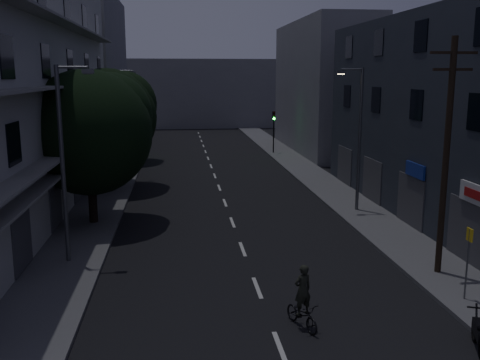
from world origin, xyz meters
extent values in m
plane|color=black|center=(0.00, 25.00, 0.00)|extent=(160.00, 160.00, 0.00)
cube|color=#565659|center=(-7.50, 25.00, 0.07)|extent=(3.00, 90.00, 0.15)
cube|color=#565659|center=(7.50, 25.00, 0.07)|extent=(3.00, 90.00, 0.15)
cube|color=beige|center=(0.00, 2.00, 0.01)|extent=(0.15, 2.00, 0.01)
cube|color=beige|center=(0.00, 6.50, 0.01)|extent=(0.15, 2.00, 0.01)
cube|color=beige|center=(0.00, 11.00, 0.01)|extent=(0.15, 2.00, 0.01)
cube|color=beige|center=(0.00, 15.50, 0.01)|extent=(0.15, 2.00, 0.01)
cube|color=beige|center=(0.00, 20.00, 0.01)|extent=(0.15, 2.00, 0.01)
cube|color=beige|center=(0.00, 24.50, 0.01)|extent=(0.15, 2.00, 0.01)
cube|color=beige|center=(0.00, 29.00, 0.01)|extent=(0.15, 2.00, 0.01)
cube|color=beige|center=(0.00, 33.50, 0.01)|extent=(0.15, 2.00, 0.01)
cube|color=beige|center=(0.00, 38.00, 0.01)|extent=(0.15, 2.00, 0.01)
cube|color=beige|center=(0.00, 42.50, 0.01)|extent=(0.15, 2.00, 0.01)
cube|color=beige|center=(0.00, 47.00, 0.01)|extent=(0.15, 2.00, 0.01)
cube|color=beige|center=(0.00, 51.50, 0.01)|extent=(0.15, 2.00, 0.01)
cube|color=beige|center=(0.00, 56.00, 0.01)|extent=(0.15, 2.00, 0.01)
cube|color=beige|center=(0.00, 60.50, 0.01)|extent=(0.15, 2.00, 0.01)
cube|color=#B1B1AC|center=(-12.00, 18.00, 7.00)|extent=(6.00, 36.00, 14.00)
cube|color=black|center=(-8.98, 9.00, 2.00)|extent=(0.06, 1.60, 1.60)
cube|color=black|center=(-8.98, 15.00, 2.00)|extent=(0.06, 1.60, 1.60)
cube|color=black|center=(-8.98, 21.00, 2.00)|extent=(0.06, 1.60, 1.60)
cube|color=black|center=(-8.98, 27.00, 2.00)|extent=(0.06, 1.60, 1.60)
cube|color=black|center=(-8.98, 33.00, 2.00)|extent=(0.06, 1.60, 1.60)
cube|color=black|center=(-8.98, 9.00, 5.20)|extent=(0.06, 1.60, 1.60)
cube|color=black|center=(-8.98, 15.00, 5.20)|extent=(0.06, 1.60, 1.60)
cube|color=black|center=(-8.98, 21.00, 5.20)|extent=(0.06, 1.60, 1.60)
cube|color=black|center=(-8.98, 27.00, 5.20)|extent=(0.06, 1.60, 1.60)
cube|color=black|center=(-8.98, 33.00, 5.20)|extent=(0.06, 1.60, 1.60)
cube|color=black|center=(-8.98, 9.00, 8.40)|extent=(0.06, 1.60, 1.60)
cube|color=black|center=(-8.98, 15.00, 8.40)|extent=(0.06, 1.60, 1.60)
cube|color=black|center=(-8.98, 21.00, 8.40)|extent=(0.06, 1.60, 1.60)
cube|color=black|center=(-8.98, 27.00, 8.40)|extent=(0.06, 1.60, 1.60)
cube|color=black|center=(-8.98, 33.00, 8.40)|extent=(0.06, 1.60, 1.60)
cube|color=black|center=(-8.98, 21.00, 11.60)|extent=(0.06, 1.60, 1.60)
cube|color=black|center=(-8.98, 27.00, 11.60)|extent=(0.06, 1.60, 1.60)
cube|color=black|center=(-8.98, 33.00, 11.60)|extent=(0.06, 1.60, 1.60)
cube|color=gray|center=(-8.50, 18.00, 4.00)|extent=(1.00, 32.40, 0.12)
cube|color=gray|center=(-8.50, 18.00, 7.20)|extent=(1.00, 32.40, 0.12)
cube|color=gray|center=(-8.50, 18.00, 10.40)|extent=(1.00, 32.40, 0.12)
cube|color=gray|center=(-8.60, 18.00, 3.10)|extent=(0.80, 32.40, 0.12)
cube|color=#424247|center=(-8.97, 9.00, 1.40)|extent=(0.06, 2.40, 2.40)
cube|color=#424247|center=(-8.97, 15.00, 1.40)|extent=(0.06, 2.40, 2.40)
cube|color=#424247|center=(-8.97, 21.00, 1.40)|extent=(0.06, 2.40, 2.40)
cube|color=#424247|center=(-8.97, 27.00, 1.40)|extent=(0.06, 2.40, 2.40)
cube|color=#424247|center=(-8.97, 33.00, 1.40)|extent=(0.06, 2.40, 2.40)
cube|color=#282D37|center=(12.00, 14.00, 5.50)|extent=(6.00, 28.00, 11.00)
cube|color=black|center=(8.98, 8.00, 6.30)|extent=(0.06, 1.40, 1.50)
cube|color=black|center=(8.98, 13.50, 6.30)|extent=(0.06, 1.40, 1.50)
cube|color=black|center=(8.98, 19.00, 6.30)|extent=(0.06, 1.40, 1.50)
cube|color=black|center=(8.98, 24.50, 6.30)|extent=(0.06, 1.40, 1.50)
cube|color=black|center=(8.98, 13.50, 9.60)|extent=(0.06, 1.40, 1.50)
cube|color=black|center=(8.98, 19.00, 9.60)|extent=(0.06, 1.40, 1.50)
cube|color=black|center=(8.98, 24.50, 9.60)|extent=(0.06, 1.40, 1.50)
cube|color=#424247|center=(8.97, 8.00, 1.40)|extent=(0.06, 3.00, 2.60)
cube|color=#424247|center=(8.97, 13.50, 1.40)|extent=(0.06, 3.00, 2.60)
cube|color=#424247|center=(8.97, 19.00, 1.40)|extent=(0.06, 3.00, 2.60)
cube|color=#424247|center=(8.97, 24.50, 1.40)|extent=(0.06, 3.00, 2.60)
cube|color=silver|center=(8.90, 7.50, 3.10)|extent=(0.12, 2.20, 0.80)
cube|color=#B21414|center=(8.82, 7.50, 3.10)|extent=(0.02, 1.40, 0.36)
cube|color=navy|center=(8.90, 13.00, 3.10)|extent=(0.12, 2.00, 0.70)
cube|color=slate|center=(-12.00, 48.00, 8.00)|extent=(6.00, 20.00, 16.00)
cube|color=slate|center=(12.00, 42.00, 6.50)|extent=(6.00, 20.00, 13.00)
cube|color=slate|center=(0.00, 70.00, 5.00)|extent=(24.00, 8.00, 10.00)
cylinder|color=black|center=(-7.30, 15.96, 2.29)|extent=(0.44, 0.44, 4.29)
sphere|color=black|center=(-7.30, 15.96, 4.87)|extent=(6.43, 6.43, 6.43)
sphere|color=black|center=(-6.34, 16.76, 5.67)|extent=(4.50, 4.50, 4.50)
sphere|color=black|center=(-8.11, 15.32, 5.35)|extent=(4.18, 4.18, 4.18)
cylinder|color=black|center=(-7.47, 25.00, 2.33)|extent=(0.44, 0.44, 4.35)
sphere|color=black|center=(-7.47, 25.00, 4.94)|extent=(6.56, 6.56, 6.56)
sphere|color=black|center=(-6.48, 25.82, 5.76)|extent=(4.59, 4.59, 4.59)
sphere|color=black|center=(-8.28, 24.34, 5.43)|extent=(4.26, 4.26, 4.26)
cylinder|color=black|center=(-7.73, 36.70, 2.12)|extent=(0.44, 0.44, 3.93)
sphere|color=black|center=(-7.73, 36.70, 4.48)|extent=(5.87, 5.87, 5.87)
sphere|color=black|center=(-6.85, 37.43, 5.21)|extent=(4.11, 4.11, 4.11)
sphere|color=black|center=(-8.46, 36.11, 4.92)|extent=(3.82, 3.82, 3.82)
cylinder|color=black|center=(6.63, 40.04, 1.75)|extent=(0.12, 0.12, 3.20)
cube|color=black|center=(6.63, 40.04, 3.80)|extent=(0.28, 0.22, 0.90)
sphere|color=black|center=(6.63, 39.89, 4.13)|extent=(0.22, 0.22, 0.22)
sphere|color=#3F330C|center=(6.63, 39.89, 3.83)|extent=(0.22, 0.22, 0.22)
sphere|color=#0CFF26|center=(6.63, 39.89, 3.53)|extent=(0.22, 0.22, 0.22)
cylinder|color=black|center=(-6.52, 41.42, 1.75)|extent=(0.12, 0.12, 3.20)
cube|color=black|center=(-6.52, 41.42, 3.80)|extent=(0.28, 0.22, 0.90)
sphere|color=black|center=(-6.52, 41.27, 4.13)|extent=(0.22, 0.22, 0.22)
sphere|color=#3F330C|center=(-6.52, 41.27, 3.83)|extent=(0.22, 0.22, 0.22)
sphere|color=#0CFF26|center=(-6.52, 41.27, 3.53)|extent=(0.22, 0.22, 0.22)
cylinder|color=#55575D|center=(-7.45, 9.95, 4.15)|extent=(0.18, 0.18, 8.00)
cylinder|color=#55575D|center=(-6.85, 9.95, 8.05)|extent=(1.20, 0.10, 0.10)
cube|color=#55575D|center=(-6.25, 9.95, 7.90)|extent=(0.45, 0.25, 0.18)
cube|color=#4C4C4C|center=(-6.25, 9.95, 7.80)|extent=(0.35, 0.18, 0.04)
cylinder|color=#525459|center=(7.33, 16.88, 4.15)|extent=(0.18, 0.18, 8.00)
cylinder|color=#525459|center=(6.73, 16.88, 8.05)|extent=(1.20, 0.10, 0.10)
cube|color=#525459|center=(6.13, 16.88, 7.90)|extent=(0.45, 0.25, 0.18)
cube|color=#FFD88C|center=(6.13, 16.88, 7.80)|extent=(0.35, 0.18, 0.04)
cylinder|color=slate|center=(-7.15, 28.65, 4.15)|extent=(0.18, 0.18, 8.00)
cylinder|color=slate|center=(-6.55, 28.65, 8.05)|extent=(1.20, 0.10, 0.10)
cube|color=slate|center=(-5.95, 28.65, 7.90)|extent=(0.45, 0.25, 0.18)
cube|color=#4C4C4C|center=(-5.95, 28.65, 7.80)|extent=(0.35, 0.18, 0.04)
cylinder|color=black|center=(7.25, 6.94, 4.65)|extent=(0.24, 0.24, 9.00)
cube|color=black|center=(7.25, 6.94, 8.55)|extent=(1.80, 0.10, 0.10)
cube|color=black|center=(7.25, 6.94, 7.95)|extent=(1.50, 0.10, 0.10)
cylinder|color=#595B60|center=(6.93, 4.36, 1.40)|extent=(0.06, 0.06, 2.50)
cube|color=yellow|center=(6.93, 4.36, 2.45)|extent=(0.05, 0.35, 0.45)
torus|color=black|center=(5.82, 1.79, 0.29)|extent=(0.34, 0.68, 0.69)
cube|color=black|center=(5.61, 1.25, 0.60)|extent=(0.61, 1.08, 0.34)
cylinder|color=black|center=(5.80, 1.74, 0.73)|extent=(0.20, 0.41, 0.82)
cube|color=black|center=(5.84, 1.83, 1.02)|extent=(0.51, 0.23, 0.04)
imported|color=black|center=(0.92, 3.21, 0.43)|extent=(1.12, 1.72, 0.86)
imported|color=black|center=(0.92, 3.21, 1.24)|extent=(0.70, 0.58, 1.64)
camera|label=1|loc=(-2.81, -11.95, 7.76)|focal=40.00mm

